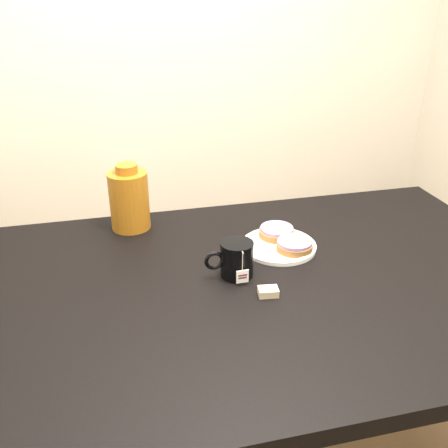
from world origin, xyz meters
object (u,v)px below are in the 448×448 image
object	(u,v)px
bagel_back	(277,232)
bagel_package	(129,199)
bagel_front	(294,245)
teabag_pouch	(268,292)
mug	(236,259)
plate	(279,245)
table	(266,307)

from	to	relation	value
bagel_back	bagel_package	bearing A→B (deg)	155.81
bagel_back	bagel_front	distance (m)	0.09
bagel_front	teabag_pouch	bearing A→B (deg)	-126.88
mug	bagel_package	xyz separation A→B (m)	(-0.23, 0.33, 0.04)
plate	bagel_package	bearing A→B (deg)	149.73
table	teabag_pouch	world-z (taller)	teabag_pouch
mug	bagel_package	bearing A→B (deg)	122.87
table	teabag_pouch	size ratio (longest dim) A/B	31.11
mug	bagel_front	bearing A→B (deg)	19.10
table	mug	bearing A→B (deg)	153.14
mug	bagel_package	size ratio (longest dim) A/B	0.64
plate	teabag_pouch	xyz separation A→B (m)	(-0.10, -0.21, 0.00)
table	bagel_front	bearing A→B (deg)	44.00
bagel_front	plate	bearing A→B (deg)	126.94
plate	mug	world-z (taller)	mug
plate	bagel_back	size ratio (longest dim) A/B	1.63
bagel_front	bagel_package	xyz separation A→B (m)	(-0.40, 0.26, 0.06)
mug	plate	bearing A→B (deg)	34.03
table	bagel_package	xyz separation A→B (m)	(-0.30, 0.36, 0.17)
table	bagel_package	size ratio (longest dim) A/B	7.31
bagel_back	bagel_package	distance (m)	0.43
plate	teabag_pouch	bearing A→B (deg)	-115.12
table	bagel_package	bearing A→B (deg)	129.44
mug	bagel_package	distance (m)	0.40
table	plate	world-z (taller)	plate
bagel_front	bagel_package	distance (m)	0.48
plate	bagel_back	bearing A→B (deg)	78.34
plate	teabag_pouch	world-z (taller)	teabag_pouch
mug	bagel_package	world-z (taller)	bagel_package
table	plate	bearing A→B (deg)	61.34
table	plate	distance (m)	0.19
bagel_package	bagel_back	bearing A→B (deg)	-24.19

